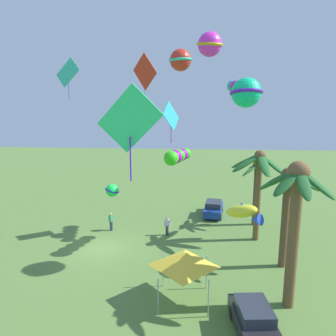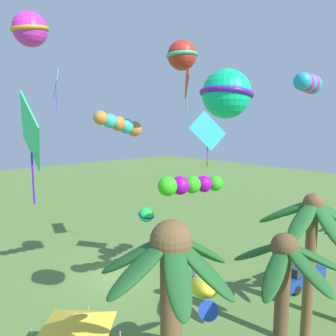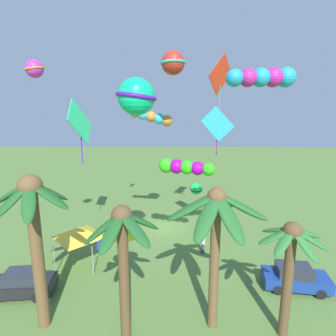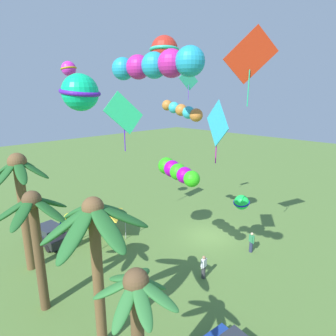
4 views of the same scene
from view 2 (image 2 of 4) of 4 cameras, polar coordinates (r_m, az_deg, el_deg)
name	(u,v)px [view 2 (image 2 of 4)]	position (r m, az deg, el deg)	size (l,w,h in m)	color
ground_plane	(113,278)	(23.70, -9.56, -18.49)	(120.00, 120.00, 0.00)	#567A38
palm_tree_1	(171,305)	(9.31, 0.55, -22.87)	(3.93, 3.47, 8.04)	brown
palm_tree_2	(312,231)	(16.11, 23.92, -10.06)	(4.91, 4.63, 7.43)	brown
palm_tree_3	(284,286)	(12.37, 19.66, -18.97)	(3.54, 3.92, 6.87)	brown
parked_car_1	(297,274)	(23.83, 21.71, -16.82)	(4.09, 2.21, 1.51)	navy
spectator_0	(151,251)	(25.61, -2.91, -14.31)	(0.51, 0.37, 1.59)	#2D3351
spectator_1	(194,276)	(21.90, 4.62, -18.35)	(0.28, 0.55, 1.59)	#38383D
festival_tent	(75,322)	(15.09, -16.01, -24.55)	(2.86, 2.86, 2.85)	#9E9EA3
kite_diamond_0	(56,85)	(20.53, -19.07, 13.61)	(0.65, 1.71, 2.49)	#34C09A
kite_tube_1	(189,185)	(18.19, 3.72, -2.97)	(3.89, 1.92, 1.08)	#2ED319
kite_ball_2	(226,94)	(12.98, 10.21, 12.67)	(2.39, 2.38, 1.89)	#0DCE84
kite_tube_3	(308,83)	(18.25, 23.40, 13.48)	(3.57, 1.63, 1.01)	#209FC6
kite_ball_4	(146,215)	(23.81, -3.84, -8.22)	(1.39, 1.38, 1.08)	#1CF14D
kite_diamond_5	(187,76)	(22.06, 3.42, 15.78)	(2.09, 2.29, 4.25)	red
kite_diamond_6	(208,132)	(20.03, 6.95, 6.35)	(2.21, 1.16, 3.42)	#2FBAD5
kite_tube_7	(120,124)	(18.74, -8.35, 7.60)	(3.30, 1.19, 1.46)	orange
kite_diamond_8	(30,134)	(15.23, -22.98, 5.50)	(0.84, 3.50, 4.90)	#2EE585
kite_fish_9	(204,289)	(13.69, 6.41, -20.31)	(2.55, 2.67, 1.53)	yellow
kite_ball_10	(30,29)	(11.57, -23.06, 21.47)	(1.49, 1.48, 1.04)	#E22CCB
kite_ball_11	(182,55)	(17.48, 2.47, 19.13)	(2.32, 2.32, 1.50)	red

